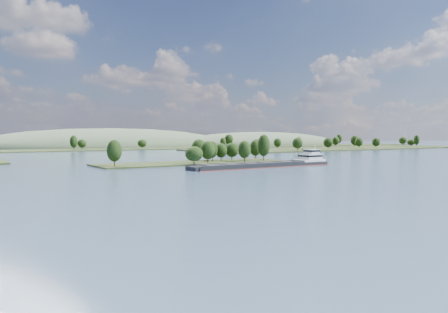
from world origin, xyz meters
TOP-DOWN VIEW (x-y plane):
  - ground at (0.00, 120.00)m, footprint 1800.00×1800.00m
  - tree_island at (6.07, 178.85)m, footprint 100.00×33.45m
  - right_bank at (231.96, 299.32)m, footprint 320.00×90.00m
  - back_shoreline at (8.95, 399.86)m, footprint 900.00×60.00m
  - hill_east at (260.00, 470.00)m, footprint 260.00×140.00m
  - hill_west at (60.00, 500.00)m, footprint 320.00×160.00m
  - cargo_barge at (19.55, 141.81)m, footprint 75.36×12.41m

SIDE VIEW (x-z plane):
  - ground at x=0.00m, z-range 0.00..0.00m
  - hill_east at x=260.00m, z-range -18.00..18.00m
  - hill_west at x=60.00m, z-range -22.00..22.00m
  - back_shoreline at x=8.95m, z-range -7.11..8.48m
  - right_bank at x=231.96m, z-range -6.48..8.47m
  - cargo_barge at x=19.55m, z-range -3.79..6.35m
  - tree_island at x=6.07m, z-range -3.85..11.49m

